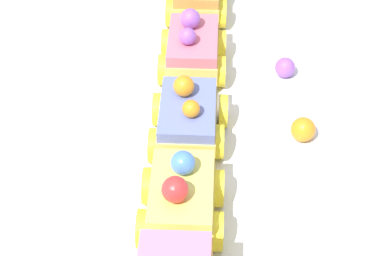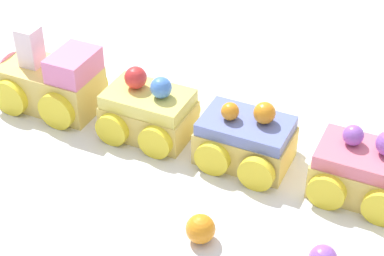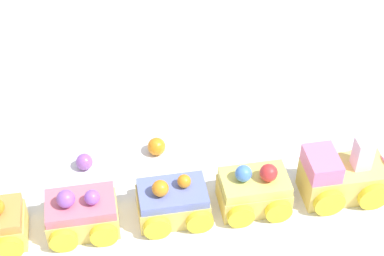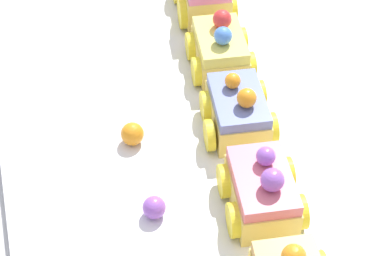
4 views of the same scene
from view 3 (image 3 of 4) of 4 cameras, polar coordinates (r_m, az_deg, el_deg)
name	(u,v)px [view 3 (image 3 of 4)]	position (r m, az deg, el deg)	size (l,w,h in m)	color
ground_plane	(183,196)	(0.79, -0.82, -6.06)	(10.00, 10.00, 0.00)	#B2B2B7
display_board	(183,193)	(0.78, -0.83, -5.77)	(0.74, 0.40, 0.01)	white
cake_train_locomotive	(349,176)	(0.78, 13.82, -4.18)	(0.13, 0.08, 0.08)	#EACC66
cake_car_lemon	(254,191)	(0.75, 5.54, -5.56)	(0.09, 0.08, 0.06)	#EACC66
cake_car_blueberry	(173,202)	(0.73, -1.74, -6.61)	(0.09, 0.08, 0.06)	#EACC66
cake_car_strawberry	(82,214)	(0.73, -9.78, -7.52)	(0.09, 0.08, 0.06)	#EACC66
gumball_purple	(84,162)	(0.81, -9.55, -2.98)	(0.02, 0.02, 0.02)	#9956C6
gumball_orange	(157,146)	(0.81, -3.17, -1.65)	(0.02, 0.02, 0.02)	orange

